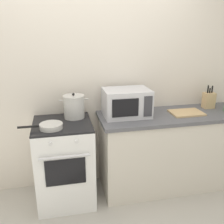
{
  "coord_description": "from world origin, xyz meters",
  "views": [
    {
      "loc": [
        -0.37,
        -1.91,
        1.86
      ],
      "look_at": [
        0.18,
        0.6,
        1.0
      ],
      "focal_mm": 40.85,
      "sensor_mm": 36.0,
      "label": 1
    }
  ],
  "objects_px": {
    "stove": "(65,162)",
    "microwave": "(126,103)",
    "cutting_board": "(186,113)",
    "stock_pot": "(74,107)",
    "frying_pan": "(50,126)",
    "knife_block": "(209,100)"
  },
  "relations": [
    {
      "from": "stove",
      "to": "microwave",
      "type": "bearing_deg",
      "value": 6.39
    },
    {
      "from": "microwave",
      "to": "cutting_board",
      "type": "xyz_separation_m",
      "value": [
        0.69,
        -0.08,
        -0.14
      ]
    },
    {
      "from": "stock_pot",
      "to": "microwave",
      "type": "relative_size",
      "value": 0.62
    },
    {
      "from": "stock_pot",
      "to": "frying_pan",
      "type": "bearing_deg",
      "value": -132.8
    },
    {
      "from": "stock_pot",
      "to": "knife_block",
      "type": "height_order",
      "value": "knife_block"
    },
    {
      "from": "stove",
      "to": "frying_pan",
      "type": "height_order",
      "value": "frying_pan"
    },
    {
      "from": "stock_pot",
      "to": "cutting_board",
      "type": "height_order",
      "value": "stock_pot"
    },
    {
      "from": "microwave",
      "to": "knife_block",
      "type": "height_order",
      "value": "microwave"
    },
    {
      "from": "stove",
      "to": "stock_pot",
      "type": "relative_size",
      "value": 2.95
    },
    {
      "from": "stove",
      "to": "stock_pot",
      "type": "xyz_separation_m",
      "value": [
        0.14,
        0.14,
        0.58
      ]
    },
    {
      "from": "stock_pot",
      "to": "knife_block",
      "type": "bearing_deg",
      "value": 0.02
    },
    {
      "from": "cutting_board",
      "to": "knife_block",
      "type": "distance_m",
      "value": 0.4
    },
    {
      "from": "stock_pot",
      "to": "cutting_board",
      "type": "bearing_deg",
      "value": -6.32
    },
    {
      "from": "stock_pot",
      "to": "stove",
      "type": "bearing_deg",
      "value": -134.46
    },
    {
      "from": "cutting_board",
      "to": "knife_block",
      "type": "xyz_separation_m",
      "value": [
        0.36,
        0.14,
        0.09
      ]
    },
    {
      "from": "knife_block",
      "to": "frying_pan",
      "type": "bearing_deg",
      "value": -171.68
    },
    {
      "from": "stove",
      "to": "cutting_board",
      "type": "height_order",
      "value": "cutting_board"
    },
    {
      "from": "stock_pot",
      "to": "knife_block",
      "type": "relative_size",
      "value": 1.1
    },
    {
      "from": "cutting_board",
      "to": "stock_pot",
      "type": "bearing_deg",
      "value": 173.68
    },
    {
      "from": "stove",
      "to": "frying_pan",
      "type": "bearing_deg",
      "value": -130.94
    },
    {
      "from": "microwave",
      "to": "knife_block",
      "type": "distance_m",
      "value": 1.05
    },
    {
      "from": "frying_pan",
      "to": "cutting_board",
      "type": "xyz_separation_m",
      "value": [
        1.51,
        0.13,
        -0.02
      ]
    }
  ]
}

